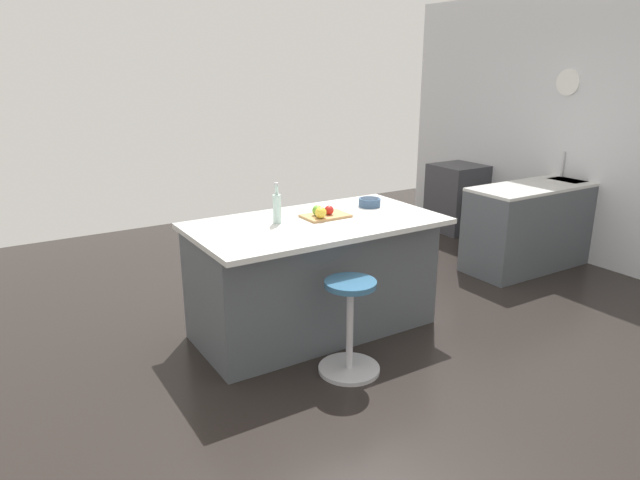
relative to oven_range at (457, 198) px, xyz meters
The scene contains 12 objects.
ground_plane 3.31m from the oven_range, 32.55° to the left, with size 8.10×8.10×0.00m, color black.
interior_partition_left 2.06m from the oven_range, 101.21° to the left, with size 0.15×5.79×2.87m.
sink_cabinet 1.45m from the oven_range, 90.17° to the left, with size 2.20×0.60×1.17m.
oven_range is the anchor object (origin of this frame).
kitchen_island 3.49m from the oven_range, 26.40° to the left, with size 1.94×1.05×0.94m.
stool_by_window 3.96m from the oven_range, 34.69° to the left, with size 0.44×0.44×0.69m.
cutting_board 3.42m from the oven_range, 27.12° to the left, with size 0.36×0.24×0.02m, color tan.
apple_yellow 3.53m from the oven_range, 27.49° to the left, with size 0.09×0.09×0.09m, color gold.
apple_red 3.41m from the oven_range, 27.52° to the left, with size 0.07×0.07×0.07m, color red.
apple_green 3.47m from the oven_range, 26.39° to the left, with size 0.08×0.08×0.08m, color #609E2D.
water_bottle 3.78m from the oven_range, 23.64° to the left, with size 0.06×0.06×0.31m.
fruit_bowl 2.93m from the oven_range, 29.92° to the left, with size 0.19×0.19×0.07m.
Camera 1 is at (2.58, 3.45, 2.10)m, focal length 32.03 mm.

